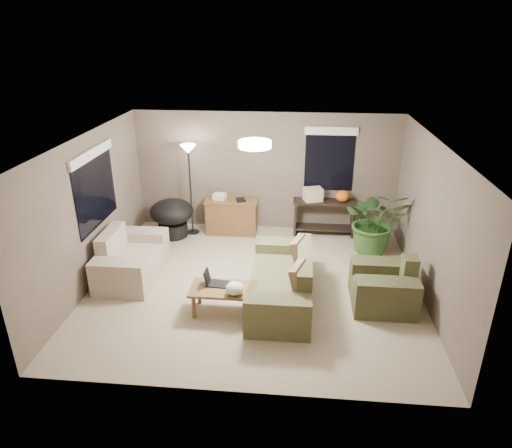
# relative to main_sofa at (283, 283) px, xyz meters

# --- Properties ---
(room_shell) EXTENTS (5.50, 5.50, 5.50)m
(room_shell) POSITION_rel_main_sofa_xyz_m (-0.49, 0.39, 0.96)
(room_shell) COLOR tan
(room_shell) RESTS_ON ground
(main_sofa) EXTENTS (0.95, 2.20, 0.85)m
(main_sofa) POSITION_rel_main_sofa_xyz_m (0.00, 0.00, 0.00)
(main_sofa) COLOR #4C4C2D
(main_sofa) RESTS_ON ground
(throw_pillows) EXTENTS (0.36, 1.40, 0.47)m
(throw_pillows) POSITION_rel_main_sofa_xyz_m (0.26, 0.00, 0.36)
(throw_pillows) COLOR #8C7251
(throw_pillows) RESTS_ON main_sofa
(loveseat) EXTENTS (0.90, 1.60, 0.85)m
(loveseat) POSITION_rel_main_sofa_xyz_m (-2.70, 0.53, 0.00)
(loveseat) COLOR beige
(loveseat) RESTS_ON ground
(armchair) EXTENTS (0.95, 1.00, 0.85)m
(armchair) POSITION_rel_main_sofa_xyz_m (1.58, 0.01, 0.00)
(armchair) COLOR brown
(armchair) RESTS_ON ground
(coffee_table) EXTENTS (1.00, 0.55, 0.42)m
(coffee_table) POSITION_rel_main_sofa_xyz_m (-0.90, -0.44, 0.06)
(coffee_table) COLOR brown
(coffee_table) RESTS_ON ground
(laptop) EXTENTS (0.37, 0.26, 0.24)m
(laptop) POSITION_rel_main_sofa_xyz_m (-1.07, -0.34, 0.19)
(laptop) COLOR black
(laptop) RESTS_ON coffee_table
(plastic_bag) EXTENTS (0.28, 0.25, 0.19)m
(plastic_bag) POSITION_rel_main_sofa_xyz_m (-0.70, -0.59, 0.22)
(plastic_bag) COLOR white
(plastic_bag) RESTS_ON coffee_table
(desk) EXTENTS (1.10, 0.50, 0.75)m
(desk) POSITION_rel_main_sofa_xyz_m (-1.19, 2.51, 0.08)
(desk) COLOR brown
(desk) RESTS_ON ground
(desk_papers) EXTENTS (0.71, 0.31, 0.12)m
(desk_papers) POSITION_rel_main_sofa_xyz_m (-1.34, 2.50, 0.51)
(desk_papers) COLOR silver
(desk_papers) RESTS_ON desk
(console_table) EXTENTS (1.30, 0.40, 0.75)m
(console_table) POSITION_rel_main_sofa_xyz_m (0.75, 2.62, 0.14)
(console_table) COLOR black
(console_table) RESTS_ON ground
(pumpkin) EXTENTS (0.38, 0.38, 0.24)m
(pumpkin) POSITION_rel_main_sofa_xyz_m (1.10, 2.62, 0.57)
(pumpkin) COLOR orange
(pumpkin) RESTS_ON console_table
(cardboard_box) EXTENTS (0.43, 0.37, 0.27)m
(cardboard_box) POSITION_rel_main_sofa_xyz_m (0.50, 2.62, 0.59)
(cardboard_box) COLOR beige
(cardboard_box) RESTS_ON console_table
(papasan_chair) EXTENTS (1.09, 1.09, 0.80)m
(papasan_chair) POSITION_rel_main_sofa_xyz_m (-2.40, 2.23, 0.17)
(papasan_chair) COLOR black
(papasan_chair) RESTS_ON ground
(floor_lamp) EXTENTS (0.32, 0.32, 1.91)m
(floor_lamp) POSITION_rel_main_sofa_xyz_m (-2.02, 2.43, 1.30)
(floor_lamp) COLOR black
(floor_lamp) RESTS_ON ground
(ceiling_fixture) EXTENTS (0.50, 0.50, 0.10)m
(ceiling_fixture) POSITION_rel_main_sofa_xyz_m (-0.49, 0.39, 2.15)
(ceiling_fixture) COLOR white
(ceiling_fixture) RESTS_ON room_shell
(houseplant) EXTENTS (1.18, 1.31, 1.02)m
(houseplant) POSITION_rel_main_sofa_xyz_m (1.68, 1.87, 0.22)
(houseplant) COLOR #2D5923
(houseplant) RESTS_ON ground
(cat_scratching_post) EXTENTS (0.32, 0.32, 0.50)m
(cat_scratching_post) POSITION_rel_main_sofa_xyz_m (1.92, 0.37, -0.08)
(cat_scratching_post) COLOR tan
(cat_scratching_post) RESTS_ON ground
(window_left) EXTENTS (0.05, 1.56, 1.33)m
(window_left) POSITION_rel_main_sofa_xyz_m (-3.22, 0.69, 1.49)
(window_left) COLOR black
(window_left) RESTS_ON room_shell
(window_back) EXTENTS (1.06, 0.05, 1.33)m
(window_back) POSITION_rel_main_sofa_xyz_m (0.81, 2.87, 1.49)
(window_back) COLOR black
(window_back) RESTS_ON room_shell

